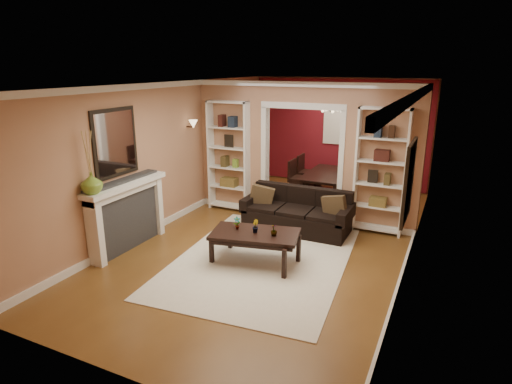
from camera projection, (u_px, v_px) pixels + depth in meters
The scene contains 30 objects.
floor at pixel (278, 237), 7.74m from camera, with size 8.00×8.00×0.00m, color brown.
ceiling at pixel (280, 84), 6.97m from camera, with size 8.00×8.00×0.00m, color white.
wall_back at pixel (339, 132), 10.82m from camera, with size 8.00×8.00×0.00m, color tan.
wall_front at pixel (112, 254), 3.89m from camera, with size 8.00×8.00×0.00m, color tan.
wall_left at pixel (172, 153), 8.28m from camera, with size 8.00×8.00×0.00m, color tan.
wall_right at pixel (417, 179), 6.44m from camera, with size 8.00×8.00×0.00m, color tan.
partition_wall at pixel (302, 152), 8.40m from camera, with size 4.50×0.15×2.70m, color tan.
red_back_panel at pixel (339, 134), 10.80m from camera, with size 4.44×0.04×2.64m, color maroon.
dining_window at pixel (339, 125), 10.70m from camera, with size 0.78×0.03×0.98m, color #8CA5CC.
area_rug at pixel (262, 260), 6.84m from camera, with size 2.59×3.63×0.01m, color silver.
sofa at pixel (297, 211), 7.94m from camera, with size 2.01×0.87×0.79m, color black.
pillow_left at pixel (262, 196), 8.16m from camera, with size 0.43×0.12×0.43m, color #4F3B22.
pillow_right at pixel (335, 206), 7.58m from camera, with size 0.42×0.12×0.42m, color #4F3B22.
coffee_table at pixel (255, 247), 6.69m from camera, with size 1.34×0.73×0.51m, color black.
plant_left at pixel (237, 223), 6.72m from camera, with size 0.11×0.07×0.21m, color #336626.
plant_center at pixel (255, 226), 6.59m from camera, with size 0.11×0.09×0.20m, color #336626.
plant_right at pixel (274, 230), 6.46m from camera, with size 0.10×0.10×0.18m, color #336626.
bookshelf_left at pixel (229, 157), 8.94m from camera, with size 0.90×0.30×2.30m, color white.
bookshelf_right at pixel (381, 172), 7.67m from camera, with size 0.90×0.30×2.30m, color white.
fireplace at pixel (128, 216), 7.13m from camera, with size 0.32×1.70×1.16m, color white.
vase at pixel (92, 183), 6.31m from camera, with size 0.31×0.31×0.33m, color olive.
mirror at pixel (115, 143), 6.84m from camera, with size 0.03×0.95×1.10m, color silver.
wall_sconce at pixel (191, 125), 8.57m from camera, with size 0.18×0.18×0.22m, color #FFE0A5.
framed_art at pixel (408, 182), 5.53m from camera, with size 0.04×0.85×1.05m, color black.
dining_table at pixel (328, 185), 9.96m from camera, with size 0.94×1.69×0.59m, color black.
dining_chair_nw at pixel (302, 179), 9.88m from camera, with size 0.46×0.46×0.92m, color black.
dining_chair_ne at pixel (349, 185), 9.43m from camera, with size 0.45×0.45×0.90m, color black.
dining_chair_sw at pixel (310, 173), 10.40m from camera, with size 0.46×0.46×0.93m, color black.
dining_chair_se at pixel (355, 178), 9.94m from camera, with size 0.47×0.47×0.94m, color black.
chandelier at pixel (326, 110), 9.50m from camera, with size 0.50×0.50×0.30m, color #362318.
Camera 1 is at (2.71, -6.66, 3.01)m, focal length 30.00 mm.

